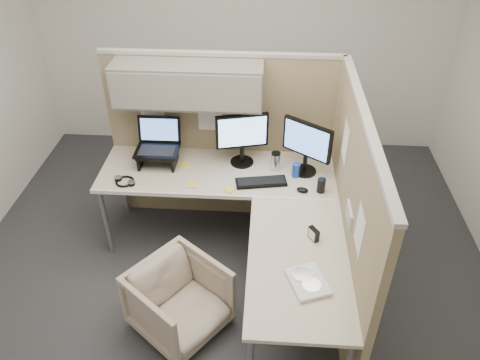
# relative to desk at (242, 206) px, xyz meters

# --- Properties ---
(ground) EXTENTS (4.50, 4.50, 0.00)m
(ground) POSITION_rel_desk_xyz_m (-0.12, -0.13, -0.69)
(ground) COLOR #2A2A2E
(ground) RESTS_ON ground
(partition_back) EXTENTS (2.00, 0.36, 1.63)m
(partition_back) POSITION_rel_desk_xyz_m (-0.34, 0.70, 0.41)
(partition_back) COLOR #928160
(partition_back) RESTS_ON ground
(partition_right) EXTENTS (0.07, 2.03, 1.63)m
(partition_right) POSITION_rel_desk_xyz_m (0.78, -0.19, 0.13)
(partition_right) COLOR #928160
(partition_right) RESTS_ON ground
(desk) EXTENTS (2.00, 1.98, 0.73)m
(desk) POSITION_rel_desk_xyz_m (0.00, 0.00, 0.00)
(desk) COLOR beige
(desk) RESTS_ON ground
(office_chair) EXTENTS (0.81, 0.81, 0.61)m
(office_chair) POSITION_rel_desk_xyz_m (-0.42, -0.61, -0.38)
(office_chair) COLOR #C0AB99
(office_chair) RESTS_ON ground
(monitor_left) EXTENTS (0.44, 0.20, 0.47)m
(monitor_left) POSITION_rel_desk_xyz_m (-0.04, 0.54, 0.32)
(monitor_left) COLOR black
(monitor_left) RESTS_ON desk
(monitor_right) EXTENTS (0.38, 0.28, 0.47)m
(monitor_right) POSITION_rel_desk_xyz_m (0.50, 0.44, 0.32)
(monitor_right) COLOR black
(monitor_right) RESTS_ON desk
(laptop_station) EXTENTS (0.36, 0.31, 0.38)m
(laptop_station) POSITION_rel_desk_xyz_m (-0.75, 0.50, 0.19)
(laptop_station) COLOR black
(laptop_station) RESTS_ON desk
(keyboard) EXTENTS (0.43, 0.21, 0.02)m
(keyboard) POSITION_rel_desk_xyz_m (0.14, 0.25, 0.05)
(keyboard) COLOR black
(keyboard) RESTS_ON desk
(mouse) EXTENTS (0.11, 0.08, 0.03)m
(mouse) POSITION_rel_desk_xyz_m (0.47, 0.17, 0.06)
(mouse) COLOR black
(mouse) RESTS_ON desk
(travel_mug) EXTENTS (0.08, 0.08, 0.17)m
(travel_mug) POSITION_rel_desk_xyz_m (0.25, 0.46, 0.13)
(travel_mug) COLOR silver
(travel_mug) RESTS_ON desk
(soda_can_green) EXTENTS (0.07, 0.07, 0.12)m
(soda_can_green) POSITION_rel_desk_xyz_m (0.61, 0.18, 0.10)
(soda_can_green) COLOR black
(soda_can_green) RESTS_ON desk
(soda_can_silver) EXTENTS (0.07, 0.07, 0.12)m
(soda_can_silver) POSITION_rel_desk_xyz_m (0.42, 0.38, 0.10)
(soda_can_silver) COLOR #1E3FA5
(soda_can_silver) RESTS_ON desk
(sticky_note_c) EXTENTS (0.09, 0.09, 0.01)m
(sticky_note_c) POSITION_rel_desk_xyz_m (-0.52, 0.48, 0.05)
(sticky_note_c) COLOR yellow
(sticky_note_c) RESTS_ON desk
(sticky_note_b) EXTENTS (0.10, 0.10, 0.01)m
(sticky_note_b) POSITION_rel_desk_xyz_m (-0.11, 0.15, 0.05)
(sticky_note_b) COLOR yellow
(sticky_note_b) RESTS_ON desk
(sticky_note_a) EXTENTS (0.08, 0.08, 0.01)m
(sticky_note_a) POSITION_rel_desk_xyz_m (-0.42, 0.19, 0.05)
(sticky_note_a) COLOR yellow
(sticky_note_a) RESTS_ON desk
(headphones) EXTENTS (0.21, 0.21, 0.03)m
(headphones) POSITION_rel_desk_xyz_m (-0.97, 0.19, 0.06)
(headphones) COLOR black
(headphones) RESTS_ON desk
(paper_stack) EXTENTS (0.30, 0.33, 0.03)m
(paper_stack) POSITION_rel_desk_xyz_m (0.46, -0.79, 0.06)
(paper_stack) COLOR white
(paper_stack) RESTS_ON desk
(desk_clock) EXTENTS (0.08, 0.09, 0.09)m
(desk_clock) POSITION_rel_desk_xyz_m (0.52, -0.38, 0.09)
(desk_clock) COLOR black
(desk_clock) RESTS_ON desk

